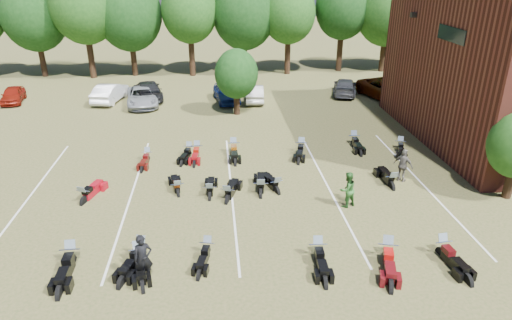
{
  "coord_description": "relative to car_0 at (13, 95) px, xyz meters",
  "views": [
    {
      "loc": [
        -3.7,
        -17.65,
        10.76
      ],
      "look_at": [
        -1.64,
        4.0,
        1.2
      ],
      "focal_mm": 32.0,
      "sensor_mm": 36.0,
      "label": 1
    }
  ],
  "objects": [
    {
      "name": "motorcycle_12",
      "position": [
        19.38,
        -17.82,
        -0.64
      ],
      "size": [
        1.4,
        2.36,
        1.25
      ],
      "primitive_type": null,
      "rotation": [
        0.0,
        0.0,
        3.47
      ],
      "color": "black",
      "rests_on": "ground"
    },
    {
      "name": "parking_lines",
      "position": [
        17.11,
        -17.38,
        -0.63
      ],
      "size": [
        20.1,
        14.0,
        0.01
      ],
      "color": "silver",
      "rests_on": "ground"
    },
    {
      "name": "car_4",
      "position": [
        17.43,
        -1.43,
        0.11
      ],
      "size": [
        2.38,
        4.57,
        1.49
      ],
      "primitive_type": "imported",
      "rotation": [
        0.0,
        0.0,
        0.15
      ],
      "color": "navy",
      "rests_on": "ground"
    },
    {
      "name": "motorcycle_13",
      "position": [
        25.33,
        -17.89,
        -0.64
      ],
      "size": [
        0.83,
        2.4,
        1.33
      ],
      "primitive_type": null,
      "rotation": [
        0.0,
        0.0,
        3.17
      ],
      "color": "black",
      "rests_on": "ground"
    },
    {
      "name": "motorcycle_9",
      "position": [
        16.88,
        -18.53,
        -0.64
      ],
      "size": [
        1.41,
        2.44,
        1.3
      ],
      "primitive_type": null,
      "rotation": [
        0.0,
        0.0,
        2.83
      ],
      "color": "black",
      "rests_on": "ground"
    },
    {
      "name": "person_green",
      "position": [
        22.49,
        -19.49,
        0.24
      ],
      "size": [
        1.04,
        0.94,
        1.76
      ],
      "primitive_type": "imported",
      "rotation": [
        0.0,
        0.0,
        3.53
      ],
      "color": "#285C22",
      "rests_on": "ground"
    },
    {
      "name": "person_black",
      "position": [
        13.65,
        -24.14,
        0.29
      ],
      "size": [
        0.78,
        0.62,
        1.86
      ],
      "primitive_type": "imported",
      "rotation": [
        0.0,
        0.0,
        0.3
      ],
      "color": "black",
      "rests_on": "ground"
    },
    {
      "name": "motorcycle_4",
      "position": [
        20.23,
        -23.41,
        -0.64
      ],
      "size": [
        0.85,
        2.33,
        1.28
      ],
      "primitive_type": null,
      "rotation": [
        0.0,
        0.0,
        -0.05
      ],
      "color": "black",
      "rests_on": "ground"
    },
    {
      "name": "car_6",
      "position": [
        30.83,
        -1.74,
        0.16
      ],
      "size": [
        4.13,
        6.26,
        1.6
      ],
      "primitive_type": "imported",
      "rotation": [
        0.0,
        0.0,
        0.28
      ],
      "color": "#531704",
      "rests_on": "ground"
    },
    {
      "name": "car_1",
      "position": [
        7.89,
        -0.46,
        0.12
      ],
      "size": [
        2.45,
        4.8,
        1.51
      ],
      "primitive_type": "imported",
      "rotation": [
        0.0,
        0.0,
        2.95
      ],
      "color": "white",
      "rests_on": "ground"
    },
    {
      "name": "motorcycle_5",
      "position": [
        25.17,
        -23.75,
        -0.64
      ],
      "size": [
        0.97,
        2.4,
        1.31
      ],
      "primitive_type": null,
      "rotation": [
        0.0,
        0.0,
        0.1
      ],
      "color": "black",
      "rests_on": "ground"
    },
    {
      "name": "motorcycle_7",
      "position": [
        9.98,
        -17.99,
        -0.64
      ],
      "size": [
        1.41,
        2.45,
        1.3
      ],
      "primitive_type": null,
      "rotation": [
        0.0,
        0.0,
        2.84
      ],
      "color": "maroon",
      "rests_on": "ground"
    },
    {
      "name": "car_5",
      "position": [
        19.75,
        -1.47,
        0.04
      ],
      "size": [
        1.71,
        4.21,
        1.36
      ],
      "primitive_type": "imported",
      "rotation": [
        0.0,
        0.0,
        3.07
      ],
      "color": "#B5B4B0",
      "rests_on": "ground"
    },
    {
      "name": "young_tree_midfield",
      "position": [
        18.11,
        -4.88,
        2.46
      ],
      "size": [
        3.2,
        3.2,
        4.7
      ],
      "color": "black",
      "rests_on": "ground"
    },
    {
      "name": "motorcycle_16",
      "position": [
        14.79,
        -12.55,
        -0.64
      ],
      "size": [
        1.14,
        2.17,
        1.16
      ],
      "primitive_type": null,
      "rotation": [
        0.0,
        0.0,
        -0.24
      ],
      "color": "black",
      "rests_on": "ground"
    },
    {
      "name": "tree_line",
      "position": [
        19.11,
        8.62,
        5.67
      ],
      "size": [
        56.0,
        6.0,
        9.79
      ],
      "color": "black",
      "rests_on": "ground"
    },
    {
      "name": "motorcycle_19",
      "position": [
        25.11,
        -11.86,
        -0.64
      ],
      "size": [
        0.84,
        2.34,
        1.29
      ],
      "primitive_type": null,
      "rotation": [
        0.0,
        0.0,
        -0.04
      ],
      "color": "black",
      "rests_on": "ground"
    },
    {
      "name": "car_2",
      "position": [
        10.66,
        -1.81,
        0.07
      ],
      "size": [
        3.11,
        5.39,
        1.41
      ],
      "primitive_type": "imported",
      "rotation": [
        0.0,
        0.0,
        0.16
      ],
      "color": "gray",
      "rests_on": "ground"
    },
    {
      "name": "car_7",
      "position": [
        27.75,
        -0.18,
        0.04
      ],
      "size": [
        3.17,
        5.05,
        1.36
      ],
      "primitive_type": "imported",
      "rotation": [
        0.0,
        0.0,
        2.85
      ],
      "color": "#3C3D42",
      "rests_on": "ground"
    },
    {
      "name": "motorcycle_3",
      "position": [
        15.92,
        -22.79,
        -0.64
      ],
      "size": [
        1.05,
        2.08,
        1.11
      ],
      "primitive_type": null,
      "rotation": [
        0.0,
        0.0,
        -0.22
      ],
      "color": "black",
      "rests_on": "ground"
    },
    {
      "name": "motorcycle_14",
      "position": [
        12.42,
        -13.18,
        -0.64
      ],
      "size": [
        0.84,
        2.08,
        1.13
      ],
      "primitive_type": null,
      "rotation": [
        0.0,
        0.0,
        -0.1
      ],
      "color": "#420C09",
      "rests_on": "ground"
    },
    {
      "name": "motorcycle_11",
      "position": [
        18.54,
        -18.07,
        -0.64
      ],
      "size": [
        1.02,
        2.5,
        1.36
      ],
      "primitive_type": null,
      "rotation": [
        0.0,
        0.0,
        3.04
      ],
      "color": "black",
      "rests_on": "ground"
    },
    {
      "name": "motorcycle_17",
      "position": [
        17.47,
        -12.45,
        -0.64
      ],
      "size": [
        0.77,
        2.39,
        1.33
      ],
      "primitive_type": null,
      "rotation": [
        0.0,
        0.0,
        0.0
      ],
      "color": "black",
      "rests_on": "ground"
    },
    {
      "name": "motorcycle_8",
      "position": [
        14.43,
        -17.59,
        -0.64
      ],
      "size": [
        1.08,
        2.21,
        1.18
      ],
      "primitive_type": null,
      "rotation": [
        0.0,
        0.0,
        3.34
      ],
      "color": "black",
      "rests_on": "ground"
    },
    {
      "name": "motorcycle_6",
      "position": [
        22.9,
        -23.78,
        -0.64
      ],
      "size": [
        1.44,
        2.62,
        1.39
      ],
      "primitive_type": null,
      "rotation": [
        0.0,
        0.0,
        -0.27
      ],
      "color": "#4A0A0E",
      "rests_on": "ground"
    },
    {
      "name": "car_3",
      "position": [
        10.9,
        0.03,
        0.12
      ],
      "size": [
        3.2,
        5.56,
        1.52
      ],
      "primitive_type": "imported",
      "rotation": [
        0.0,
        0.0,
        3.36
      ],
      "color": "black",
      "rests_on": "ground"
    },
    {
      "name": "motorcycle_0",
      "position": [
        10.73,
        -22.94,
        -0.64
      ],
      "size": [
        0.85,
        2.52,
        1.39
      ],
      "primitive_type": null,
      "rotation": [
        0.0,
        0.0,
        0.02
      ],
      "color": "black",
      "rests_on": "ground"
    },
    {
      "name": "motorcycle_15",
      "position": [
        15.28,
        -12.59,
        -0.64
      ],
      "size": [
        0.88,
        2.26,
        1.23
      ],
      "primitive_type": null,
      "rotation": [
        0.0,
        0.0,
        -0.08
      ],
      "color": "maroon",
      "rests_on": "ground"
    },
    {
      "name": "person_grey",
      "position": [
        26.14,
        -17.14,
        0.27
      ],
      "size": [
        1.03,
        1.09,
        1.81
      ],
      "primitive_type": "imported",
      "rotation": [
        0.0,
        0.0,
        2.29
      ],
      "color": "#5F5A52",
      "rests_on": "ground"
    },
    {
      "name": "motorcycle_1",
      "position": [
        13.32,
        -22.76,
        -0.64
      ],
      "size": [
        1.39,
        2.46,
        1.31
      ],
      "primitive_type": null,
      "rotation": [
        0.0,
        0.0,
        -0.29
      ],
      "color": "black",
      "rests_on": "ground"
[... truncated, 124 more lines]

